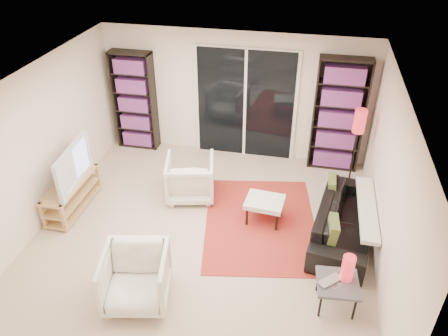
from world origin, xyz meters
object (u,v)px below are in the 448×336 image
at_px(tv_stand, 72,195).
at_px(sofa, 345,220).
at_px(armchair_back, 190,178).
at_px(side_table, 337,284).
at_px(floor_lamp, 358,129).
at_px(armchair_front, 136,278).
at_px(bookshelf_right, 338,116).
at_px(bookshelf_left, 135,101).
at_px(ottoman, 265,203).

xyz_separation_m(tv_stand, sofa, (4.32, 0.21, 0.03)).
relative_size(armchair_back, side_table, 1.45).
bearing_deg(side_table, sofa, 84.49).
distance_m(tv_stand, side_table, 4.35).
height_order(sofa, floor_lamp, floor_lamp).
xyz_separation_m(tv_stand, armchair_front, (1.73, -1.58, 0.11)).
bearing_deg(bookshelf_right, armchair_front, -122.45).
relative_size(bookshelf_left, tv_stand, 1.55).
height_order(tv_stand, armchair_back, armchair_back).
relative_size(armchair_front, ottoman, 1.31).
bearing_deg(bookshelf_left, floor_lamp, -8.54).
bearing_deg(ottoman, bookshelf_left, 146.24).
bearing_deg(bookshelf_right, tv_stand, -151.98).
bearing_deg(floor_lamp, ottoman, -136.76).
height_order(armchair_back, side_table, armchair_back).
height_order(tv_stand, floor_lamp, floor_lamp).
distance_m(sofa, floor_lamp, 1.61).
xyz_separation_m(ottoman, floor_lamp, (1.34, 1.26, 0.79)).
height_order(armchair_back, floor_lamp, floor_lamp).
bearing_deg(armchair_back, sofa, 155.86).
xyz_separation_m(bookshelf_left, floor_lamp, (4.15, -0.62, 0.16)).
xyz_separation_m(bookshelf_left, tv_stand, (-0.29, -2.20, -0.71)).
bearing_deg(sofa, armchair_front, 133.73).
bearing_deg(armchair_front, tv_stand, 126.26).
height_order(tv_stand, ottoman, tv_stand).
bearing_deg(ottoman, sofa, -4.90).
distance_m(bookshelf_right, tv_stand, 4.75).
bearing_deg(tv_stand, bookshelf_left, 82.60).
height_order(bookshelf_right, sofa, bookshelf_right).
relative_size(tv_stand, floor_lamp, 0.85).
relative_size(tv_stand, ottoman, 2.02).
distance_m(bookshelf_right, armchair_back, 2.85).
xyz_separation_m(bookshelf_left, sofa, (4.04, -1.99, -0.68)).
xyz_separation_m(tv_stand, side_table, (4.19, -1.15, 0.09)).
relative_size(armchair_back, armchair_front, 0.98).
bearing_deg(armchair_front, sofa, 23.24).
height_order(bookshelf_left, sofa, bookshelf_left).
relative_size(bookshelf_left, armchair_back, 2.43).
bearing_deg(side_table, bookshelf_left, 139.33).
height_order(tv_stand, armchair_front, armchair_front).
height_order(side_table, floor_lamp, floor_lamp).
distance_m(ottoman, side_table, 1.83).
xyz_separation_m(bookshelf_right, armchair_front, (-2.40, -3.78, -0.68)).
xyz_separation_m(armchair_front, ottoman, (1.37, 1.90, -0.03)).
bearing_deg(ottoman, side_table, -53.51).
bearing_deg(tv_stand, ottoman, 5.88).
relative_size(bookshelf_right, sofa, 1.05).
height_order(armchair_back, armchair_front, armchair_front).
xyz_separation_m(armchair_back, floor_lamp, (2.65, 0.85, 0.77)).
relative_size(bookshelf_left, side_table, 3.52).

